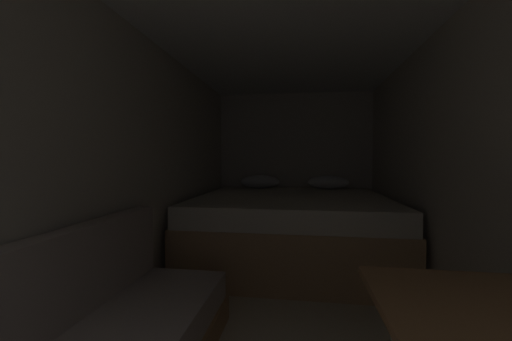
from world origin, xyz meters
TOP-DOWN VIEW (x-y plane):
  - ground_plane at (0.00, 1.59)m, footprint 6.70×6.70m
  - wall_back at (0.00, 3.96)m, footprint 2.33×0.05m
  - wall_left at (-1.14, 1.59)m, footprint 0.05×4.70m
  - wall_right at (1.14, 1.59)m, footprint 0.05×4.70m
  - ceiling_slab at (0.00, 1.59)m, footprint 2.33×4.70m
  - bed at (0.00, 2.88)m, footprint 2.11×2.05m

SIDE VIEW (x-z plane):
  - ground_plane at x=0.00m, z-range 0.00..0.00m
  - bed at x=0.00m, z-range -0.09..0.84m
  - wall_back at x=0.00m, z-range 0.00..2.13m
  - wall_left at x=-1.14m, z-range 0.00..2.13m
  - wall_right at x=1.14m, z-range 0.00..2.13m
  - ceiling_slab at x=0.00m, z-range 2.13..2.18m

